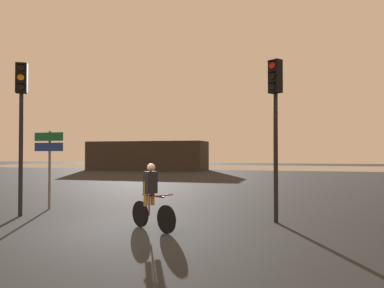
% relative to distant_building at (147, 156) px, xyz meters
% --- Properties ---
extents(ground_plane, '(120.00, 120.00, 0.00)m').
position_rel_distant_building_xyz_m(ground_plane, '(11.44, -29.76, -1.55)').
color(ground_plane, black).
extents(water_strip, '(80.00, 16.00, 0.01)m').
position_rel_distant_building_xyz_m(water_strip, '(11.44, 10.00, -1.55)').
color(water_strip, gray).
rests_on(water_strip, ground).
extents(distant_building, '(12.90, 4.00, 3.10)m').
position_rel_distant_building_xyz_m(distant_building, '(0.00, 0.00, 0.00)').
color(distant_building, '#2D2823').
rests_on(distant_building, ground).
extents(traffic_light_near_right, '(0.40, 0.42, 4.39)m').
position_rel_distant_building_xyz_m(traffic_light_near_right, '(15.11, -27.75, 1.51)').
color(traffic_light_near_right, black).
rests_on(traffic_light_near_right, ground).
extents(traffic_light_near_left, '(0.40, 0.42, 4.56)m').
position_rel_distant_building_xyz_m(traffic_light_near_left, '(7.76, -28.73, 1.61)').
color(traffic_light_near_left, black).
rests_on(traffic_light_near_left, ground).
extents(direction_sign_post, '(1.10, 0.12, 2.60)m').
position_rel_distant_building_xyz_m(direction_sign_post, '(7.72, -27.35, 0.24)').
color(direction_sign_post, slate).
rests_on(direction_sign_post, ground).
extents(cyclist, '(1.47, 0.94, 1.62)m').
position_rel_distant_building_xyz_m(cyclist, '(12.22, -29.52, -0.73)').
color(cyclist, black).
rests_on(cyclist, ground).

